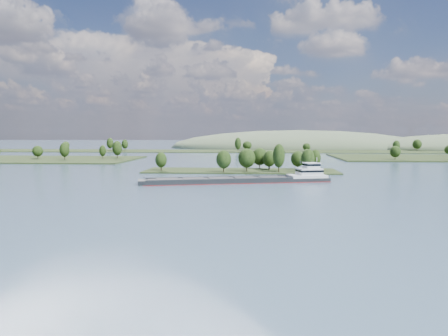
{
  "coord_description": "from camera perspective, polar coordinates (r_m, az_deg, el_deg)",
  "views": [
    {
      "loc": [
        7.9,
        -47.24,
        21.21
      ],
      "look_at": [
        -5.1,
        130.0,
        6.0
      ],
      "focal_mm": 35.0,
      "sensor_mm": 36.0,
      "label": 1
    }
  ],
  "objects": [
    {
      "name": "ground",
      "position": [
        168.76,
        1.48,
        -2.33
      ],
      "size": [
        1800.0,
        1800.0,
        0.0
      ],
      "primitive_type": "plane",
      "color": "#3A5164",
      "rests_on": "ground"
    },
    {
      "name": "hill_west",
      "position": [
        550.12,
        9.64,
        2.61
      ],
      "size": [
        320.0,
        160.0,
        44.0
      ],
      "primitive_type": "ellipsoid",
      "color": "#435339",
      "rests_on": "ground"
    },
    {
      "name": "back_shoreline",
      "position": [
        447.47,
        4.22,
        2.24
      ],
      "size": [
        900.0,
        60.0,
        15.26
      ],
      "color": "black",
      "rests_on": "ground"
    },
    {
      "name": "cargo_barge",
      "position": [
        180.14,
        3.34,
        -1.45
      ],
      "size": [
        78.6,
        28.85,
        10.66
      ],
      "color": "black",
      "rests_on": "ground"
    },
    {
      "name": "tree_island",
      "position": [
        227.3,
        3.83,
        0.54
      ],
      "size": [
        100.0,
        30.38,
        15.43
      ],
      "color": "black",
      "rests_on": "ground"
    }
  ]
}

